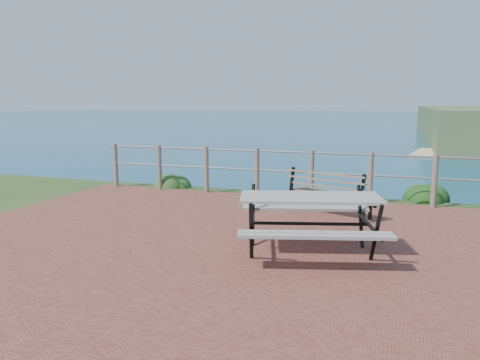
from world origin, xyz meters
name	(u,v)px	position (x,y,z in m)	size (l,w,h in m)	color
ground	(265,248)	(0.00, 0.00, 0.00)	(10.00, 7.00, 0.12)	brown
ocean	(399,107)	(0.00, 200.00, 0.00)	(1200.00, 1200.00, 0.00)	#155F82
safety_railing	(311,172)	(0.00, 3.35, 0.57)	(9.40, 0.10, 1.00)	#6B5B4C
picnic_table	(310,218)	(0.61, -0.05, 0.48)	(1.93, 1.51, 0.76)	gray
park_bench	(331,186)	(0.57, 2.10, 0.54)	(1.48, 0.83, 0.82)	brown
shrub_lip_west	(179,187)	(-3.19, 3.78, 0.00)	(0.73, 0.73, 0.45)	#285620
shrub_lip_east	(432,200)	(2.34, 4.17, 0.00)	(0.77, 0.77, 0.51)	#123C12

